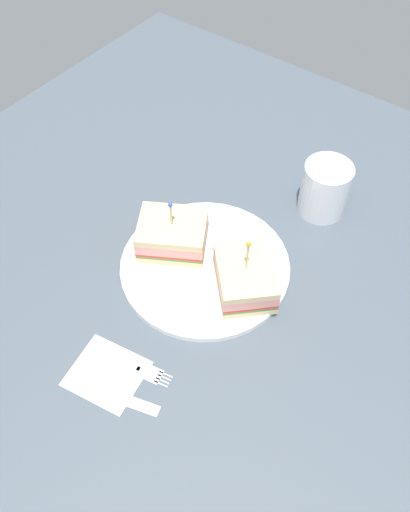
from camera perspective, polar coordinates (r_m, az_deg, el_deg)
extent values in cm
cube|color=#4C5660|center=(83.11, 0.00, -1.71)|extent=(111.87, 111.87, 2.00)
cylinder|color=white|center=(81.88, 0.00, -1.08)|extent=(26.03, 26.03, 1.05)
cube|color=beige|center=(78.92, 4.44, -2.89)|extent=(12.88, 12.82, 1.15)
cube|color=#478438|center=(78.28, 4.48, -2.57)|extent=(12.88, 12.82, 0.40)
cube|color=red|center=(77.92, 4.50, -2.38)|extent=(12.88, 12.82, 0.50)
cube|color=#E59389|center=(77.02, 4.55, -1.90)|extent=(12.88, 12.82, 1.72)
cube|color=beige|center=(75.87, 4.61, -1.26)|extent=(12.88, 12.82, 1.15)
cylinder|color=tan|center=(73.58, 4.76, 0.08)|extent=(0.30, 0.30, 5.75)
sphere|color=orange|center=(71.35, 4.91, 1.50)|extent=(0.70, 0.70, 0.70)
cube|color=beige|center=(83.46, -3.42, 1.45)|extent=(12.31, 13.02, 1.21)
cube|color=#478438|center=(82.84, -3.45, 1.80)|extent=(12.31, 13.02, 0.40)
cube|color=red|center=(82.50, -3.47, 2.00)|extent=(12.31, 13.02, 0.50)
cube|color=#E59389|center=(81.62, -3.50, 2.52)|extent=(12.31, 13.02, 1.79)
cube|color=beige|center=(80.49, -3.56, 3.21)|extent=(12.31, 13.02, 1.21)
cylinder|color=tan|center=(78.74, -3.64, 4.33)|extent=(0.30, 0.30, 4.68)
sphere|color=blue|center=(77.03, -3.73, 5.50)|extent=(0.70, 0.70, 0.70)
cylinder|color=silver|center=(89.85, 12.59, 6.60)|extent=(6.88, 6.88, 7.37)
cylinder|color=white|center=(89.20, 12.70, 7.02)|extent=(7.82, 7.82, 9.24)
cube|color=beige|center=(74.21, -10.39, -12.32)|extent=(10.08, 10.86, 0.15)
cube|color=silver|center=(74.97, -9.48, -10.72)|extent=(1.91, 6.53, 0.35)
cube|color=silver|center=(73.42, -6.03, -12.31)|extent=(2.88, 3.97, 0.35)
cube|color=silver|center=(72.59, -4.77, -13.48)|extent=(0.58, 2.00, 0.35)
cube|color=silver|center=(72.76, -4.58, -13.16)|extent=(0.58, 2.00, 0.35)
cube|color=silver|center=(72.93, -4.39, -12.84)|extent=(0.58, 2.00, 0.35)
cube|color=silver|center=(73.11, -4.20, -12.52)|extent=(0.58, 2.00, 0.35)
cube|color=silver|center=(73.35, -11.36, -13.89)|extent=(2.52, 6.57, 0.35)
cube|color=silver|center=(71.90, -7.62, -15.31)|extent=(3.47, 7.13, 0.24)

